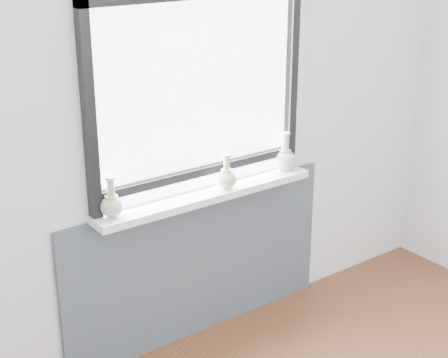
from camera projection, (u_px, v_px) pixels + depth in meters
back_wall at (195, 115)px, 3.60m from camera, size 3.60×0.02×2.60m
apron_panel at (200, 264)px, 3.89m from camera, size 1.70×0.03×0.86m
windowsill at (206, 195)px, 3.68m from camera, size 1.32×0.18×0.04m
window at (198, 90)px, 3.53m from camera, size 1.30×0.06×1.05m
vase_a at (112, 204)px, 3.34m from camera, size 0.12×0.12×0.21m
vase_b at (227, 177)px, 3.69m from camera, size 0.11×0.11×0.19m
vase_c at (285, 158)px, 3.96m from camera, size 0.13×0.13×0.23m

